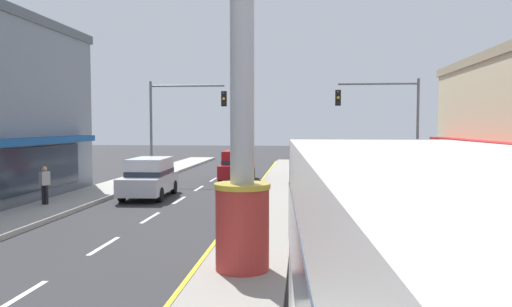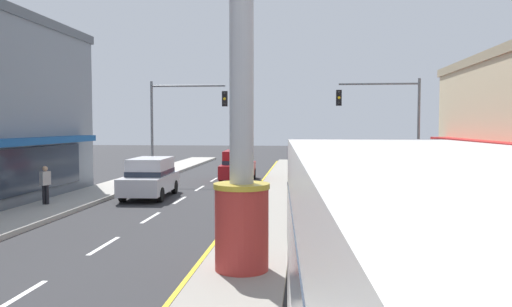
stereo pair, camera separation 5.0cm
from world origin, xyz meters
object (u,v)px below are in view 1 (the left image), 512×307
object	(u,v)px
traffic_light_left_side	(179,113)
suv_far_right_lane	(237,165)
suv_near_left_lane	(150,177)
traffic_light_right_side	(387,112)
pedestrian_far_side	(45,183)
district_sign	(242,95)

from	to	relation	value
traffic_light_left_side	suv_far_right_lane	size ratio (longest dim) A/B	1.33
suv_near_left_lane	suv_far_right_lane	bearing A→B (deg)	66.03
traffic_light_right_side	pedestrian_far_side	size ratio (longest dim) A/B	3.86
traffic_light_left_side	pedestrian_far_side	distance (m)	11.37
district_sign	traffic_light_right_side	distance (m)	19.51
traffic_light_left_side	suv_near_left_lane	bearing A→B (deg)	-87.64
suv_far_right_lane	traffic_light_right_side	bearing A→B (deg)	-6.45
traffic_light_left_side	pedestrian_far_side	world-z (taller)	traffic_light_left_side
suv_near_left_lane	district_sign	bearing A→B (deg)	-63.60
traffic_light_right_side	suv_far_right_lane	xyz separation A→B (m)	(-8.96, 1.01, -3.26)
traffic_light_right_side	pedestrian_far_side	xyz separation A→B (m)	(-15.61, -10.03, -3.16)
traffic_light_right_side	suv_far_right_lane	bearing A→B (deg)	173.55
traffic_light_left_side	suv_near_left_lane	size ratio (longest dim) A/B	1.33
traffic_light_right_side	suv_near_left_lane	world-z (taller)	traffic_light_right_side
district_sign	suv_near_left_lane	distance (m)	13.84
suv_far_right_lane	suv_near_left_lane	xyz separation A→B (m)	(-3.30, -7.42, 0.00)
district_sign	traffic_light_left_side	bearing A→B (deg)	108.33
traffic_light_right_side	suv_near_left_lane	distance (m)	14.21
suv_far_right_lane	pedestrian_far_side	size ratio (longest dim) A/B	2.90
traffic_light_right_side	suv_near_left_lane	xyz separation A→B (m)	(-12.26, -6.41, -3.26)
district_sign	traffic_light_left_side	xyz separation A→B (m)	(-6.27, 18.92, 0.06)
district_sign	traffic_light_left_side	world-z (taller)	district_sign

